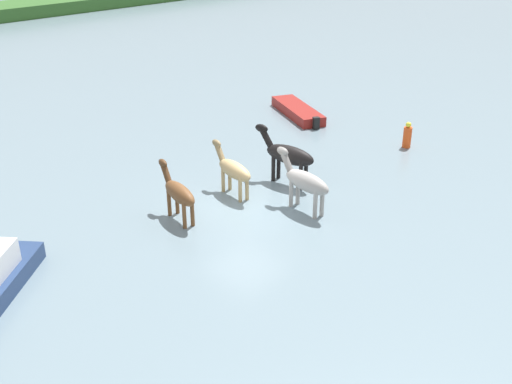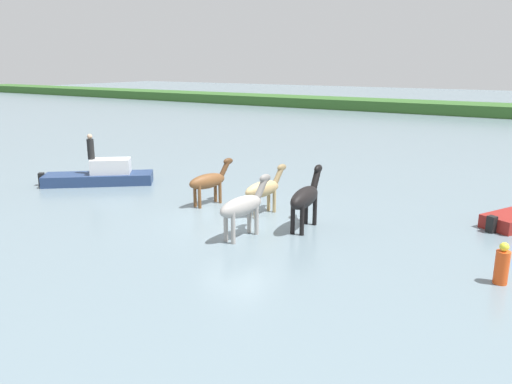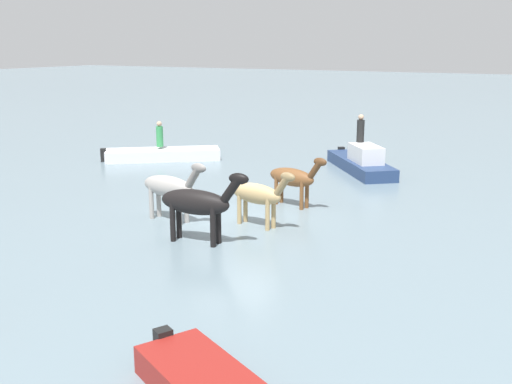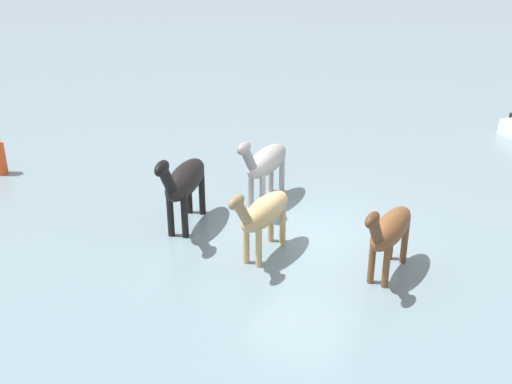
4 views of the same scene
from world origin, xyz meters
name	(u,v)px [view 3 (image 3 of 4)]	position (x,y,z in m)	size (l,w,h in m)	color
ground_plane	(237,218)	(0.00, 0.00, 0.00)	(198.91, 198.91, 0.00)	slate
horse_pinto_flank	(170,187)	(1.23, -1.61, 1.07)	(0.83, 2.52, 1.95)	#9E9993
horse_mid_herd	(258,194)	(0.44, 1.01, 0.98)	(0.85, 2.31, 1.79)	tan
horse_dark_mare	(294,178)	(-2.11, 0.97, 0.98)	(0.92, 2.31, 1.78)	brown
horse_chestnut_trailing	(198,203)	(2.56, 0.29, 1.13)	(0.79, 2.65, 2.05)	black
boat_motor_center	(163,156)	(-6.78, -7.94, 0.18)	(4.36, 5.05, 0.76)	silver
boat_dinghy_port	(361,164)	(-8.67, 1.11, 0.32)	(4.79, 4.23, 1.35)	navy
person_spotter_bow	(160,135)	(-6.82, -8.09, 1.16)	(0.32, 0.32, 1.19)	#338C4C
person_helmsman_aft	(361,129)	(-8.99, 0.92, 1.75)	(0.32, 0.32, 1.19)	black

